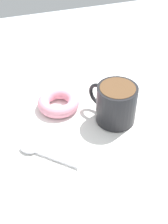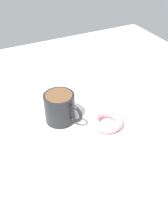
# 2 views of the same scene
# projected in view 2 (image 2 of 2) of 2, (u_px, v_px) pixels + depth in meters

# --- Properties ---
(ground_plane) EXTENTS (1.20, 1.20, 0.02)m
(ground_plane) POSITION_uv_depth(u_px,v_px,m) (87.00, 121.00, 0.76)
(ground_plane) COLOR #B2BCC6
(napkin) EXTENTS (0.35, 0.35, 0.00)m
(napkin) POSITION_uv_depth(u_px,v_px,m) (84.00, 118.00, 0.75)
(napkin) COLOR white
(napkin) RESTS_ON ground_plane
(coffee_cup) EXTENTS (0.11, 0.09, 0.09)m
(coffee_cup) POSITION_uv_depth(u_px,v_px,m) (60.00, 107.00, 0.71)
(coffee_cup) COLOR black
(coffee_cup) RESTS_ON napkin
(donut) EXTENTS (0.10, 0.10, 0.03)m
(donut) POSITION_uv_depth(u_px,v_px,m) (107.00, 121.00, 0.72)
(donut) COLOR pink
(donut) RESTS_ON napkin
(spoon) EXTENTS (0.10, 0.11, 0.01)m
(spoon) POSITION_uv_depth(u_px,v_px,m) (108.00, 94.00, 0.84)
(spoon) COLOR silver
(spoon) RESTS_ON napkin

